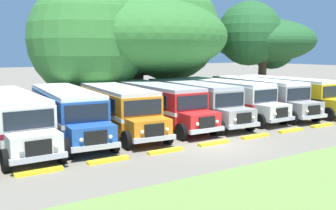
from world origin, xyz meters
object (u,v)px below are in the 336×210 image
at_px(parked_bus_slot_2, 67,110).
at_px(parked_bus_slot_8, 286,92).
at_px(parked_bus_slot_1, 11,116).
at_px(secondary_tree, 258,39).
at_px(parked_bus_slot_6, 223,96).
at_px(parked_bus_slot_3, 116,106).
at_px(parked_bus_slot_4, 157,102).
at_px(parked_bus_slot_7, 258,94).
at_px(broad_shade_tree, 136,37).
at_px(parked_bus_slot_5, 193,99).

bearing_deg(parked_bus_slot_2, parked_bus_slot_8, 92.83).
bearing_deg(parked_bus_slot_2, parked_bus_slot_1, -77.95).
bearing_deg(secondary_tree, parked_bus_slot_6, -144.44).
bearing_deg(parked_bus_slot_2, parked_bus_slot_3, 94.41).
bearing_deg(parked_bus_slot_4, parked_bus_slot_6, 91.06).
bearing_deg(parked_bus_slot_7, parked_bus_slot_8, 89.34).
distance_m(parked_bus_slot_2, parked_bus_slot_4, 6.42).
distance_m(parked_bus_slot_4, parked_bus_slot_6, 6.07).
xyz_separation_m(parked_bus_slot_1, broad_shade_tree, (12.70, 9.91, 4.83)).
xyz_separation_m(parked_bus_slot_7, secondary_tree, (9.37, 9.52, 4.90)).
bearing_deg(parked_bus_slot_3, parked_bus_slot_1, -81.29).
distance_m(parked_bus_slot_6, secondary_tree, 16.36).
bearing_deg(parked_bus_slot_4, parked_bus_slot_2, -87.03).
distance_m(parked_bus_slot_2, parked_bus_slot_6, 12.48).
bearing_deg(parked_bus_slot_1, parked_bus_slot_3, 93.13).
relative_size(parked_bus_slot_2, broad_shade_tree, 0.55).
height_order(parked_bus_slot_5, parked_bus_slot_8, same).
height_order(parked_bus_slot_2, parked_bus_slot_8, same).
height_order(parked_bus_slot_7, secondary_tree, secondary_tree).
xyz_separation_m(parked_bus_slot_1, parked_bus_slot_6, (15.70, 0.87, 0.00)).
distance_m(parked_bus_slot_3, secondary_tree, 24.40).
height_order(parked_bus_slot_3, parked_bus_slot_8, same).
distance_m(parked_bus_slot_4, parked_bus_slot_5, 2.97).
bearing_deg(parked_bus_slot_3, parked_bus_slot_7, 93.87).
xyz_separation_m(parked_bus_slot_2, parked_bus_slot_4, (6.41, 0.31, 0.00)).
xyz_separation_m(parked_bus_slot_7, broad_shade_tree, (-6.34, 9.49, 4.83)).
bearing_deg(parked_bus_slot_6, parked_bus_slot_1, -88.84).
bearing_deg(parked_bus_slot_2, secondary_tree, 114.40).
xyz_separation_m(parked_bus_slot_5, parked_bus_slot_8, (9.48, -0.48, 0.00)).
relative_size(parked_bus_slot_3, parked_bus_slot_5, 1.00).
bearing_deg(secondary_tree, parked_bus_slot_3, -156.73).
xyz_separation_m(parked_bus_slot_3, broad_shade_tree, (6.25, 9.40, 4.83)).
bearing_deg(parked_bus_slot_5, parked_bus_slot_2, -86.18).
bearing_deg(broad_shade_tree, parked_bus_slot_6, -71.61).
height_order(parked_bus_slot_6, parked_bus_slot_7, same).
xyz_separation_m(parked_bus_slot_3, parked_bus_slot_7, (12.59, -0.08, 0.00)).
height_order(parked_bus_slot_1, parked_bus_slot_7, same).
relative_size(parked_bus_slot_7, broad_shade_tree, 0.55).
distance_m(parked_bus_slot_3, parked_bus_slot_6, 9.26).
xyz_separation_m(parked_bus_slot_8, broad_shade_tree, (-9.39, 9.75, 4.83)).
relative_size(parked_bus_slot_4, parked_bus_slot_6, 1.00).
xyz_separation_m(parked_bus_slot_5, parked_bus_slot_7, (6.43, -0.21, 0.00)).
xyz_separation_m(parked_bus_slot_6, parked_bus_slot_7, (3.33, -0.44, 0.00)).
height_order(parked_bus_slot_6, broad_shade_tree, broad_shade_tree).
bearing_deg(parked_bus_slot_6, parked_bus_slot_7, 80.41).
xyz_separation_m(parked_bus_slot_1, parked_bus_slot_7, (19.04, 0.42, 0.00)).
height_order(parked_bus_slot_1, secondary_tree, secondary_tree).
distance_m(parked_bus_slot_4, parked_bus_slot_7, 9.40).
relative_size(parked_bus_slot_1, parked_bus_slot_8, 1.00).
distance_m(parked_bus_slot_2, parked_bus_slot_3, 3.22).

